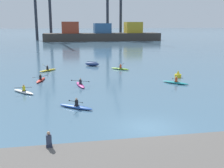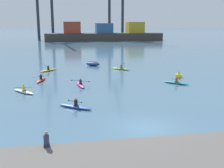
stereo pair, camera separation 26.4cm
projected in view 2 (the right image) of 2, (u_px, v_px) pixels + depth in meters
The scene contains 13 objects.
ground_plane at pixel (147, 128), 19.61m from camera, with size 800.00×800.00×0.00m, color #476B84.
container_barge at pixel (104, 34), 117.88m from camera, with size 49.56×9.68×7.98m.
gantry_crane_west_mid at pixel (116, 2), 123.51m from camera, with size 7.33×17.79×33.27m.
capsized_dinghy at pixel (93, 64), 48.05m from camera, with size 2.77×2.36×0.76m.
channel_buoy at pixel (179, 75), 37.73m from camera, with size 0.90×0.90×1.00m.
kayak_white at pixel (24, 91), 29.47m from camera, with size 2.72×2.93×0.95m.
kayak_magenta at pixel (80, 84), 32.72m from camera, with size 2.25×3.45×0.95m.
kayak_blue at pixel (75, 106), 24.12m from camera, with size 3.08×2.52×1.05m.
kayak_yellow at pixel (49, 70), 42.93m from camera, with size 2.78×2.87×1.00m.
kayak_teal at pixel (176, 82), 33.85m from camera, with size 2.75×2.91×0.95m.
kayak_lime at pixel (121, 69), 44.26m from camera, with size 2.88×2.78×0.95m.
kayak_red at pixel (41, 80), 35.57m from camera, with size 2.23×3.45×0.95m.
seated_onlooker at pixel (46, 140), 14.94m from camera, with size 0.32×0.30×0.90m.
Camera 2 is at (-5.63, -17.76, 7.30)m, focal length 44.04 mm.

